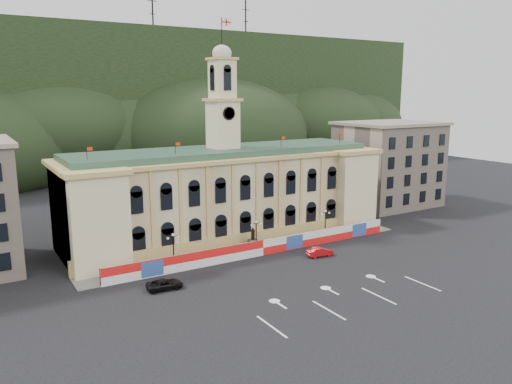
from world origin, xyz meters
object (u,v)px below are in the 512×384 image
statue (253,243)px  lamp_center (256,233)px  black_suv (165,284)px  red_sedan (320,252)px

statue → lamp_center: (0.00, -1.00, 1.89)m
lamp_center → black_suv: 19.57m
lamp_center → red_sedan: size_ratio=1.15×
red_sedan → black_suv: bearing=96.9°
red_sedan → black_suv: size_ratio=0.90×
statue → red_sedan: bearing=-47.3°
statue → black_suv: size_ratio=0.75×
lamp_center → black_suv: lamp_center is taller
statue → red_sedan: (7.37, -7.98, -0.48)m
statue → black_suv: 19.82m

